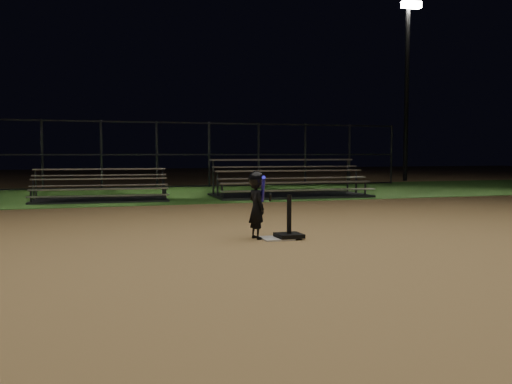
% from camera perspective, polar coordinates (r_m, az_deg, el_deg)
% --- Properties ---
extents(ground, '(80.00, 80.00, 0.00)m').
position_cam_1_polar(ground, '(8.41, 2.11, -4.88)').
color(ground, '#A47D4A').
rests_on(ground, ground).
extents(grass_strip, '(60.00, 8.00, 0.01)m').
position_cam_1_polar(grass_strip, '(18.07, -8.84, -0.14)').
color(grass_strip, '#2D5A1D').
rests_on(grass_strip, ground).
extents(home_plate, '(0.45, 0.45, 0.02)m').
position_cam_1_polar(home_plate, '(8.41, 2.11, -4.80)').
color(home_plate, beige).
rests_on(home_plate, ground).
extents(batting_tee, '(0.38, 0.38, 0.65)m').
position_cam_1_polar(batting_tee, '(8.42, 3.43, -3.93)').
color(batting_tee, black).
rests_on(batting_tee, home_plate).
extents(child_batter, '(0.40, 0.63, 1.04)m').
position_cam_1_polar(child_batter, '(8.37, 0.08, -1.11)').
color(child_batter, black).
rests_on(child_batter, ground).
extents(bleacher_left, '(3.69, 1.98, 0.88)m').
position_cam_1_polar(bleacher_left, '(15.64, -15.72, -0.24)').
color(bleacher_left, silver).
rests_on(bleacher_left, ground).
extents(bleacher_right, '(4.68, 2.44, 1.12)m').
position_cam_1_polar(bleacher_right, '(16.65, 3.49, 0.32)').
color(bleacher_right, '#A5A6AA').
rests_on(bleacher_right, ground).
extents(backstop_fence, '(20.08, 0.08, 2.50)m').
position_cam_1_polar(backstop_fence, '(21.00, -10.18, 3.81)').
color(backstop_fence, '#38383D').
rests_on(backstop_fence, ground).
extents(light_pole_right, '(0.90, 0.53, 8.30)m').
position_cam_1_polar(light_pole_right, '(27.41, 15.35, 11.51)').
color(light_pole_right, '#2D2D30').
rests_on(light_pole_right, ground).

